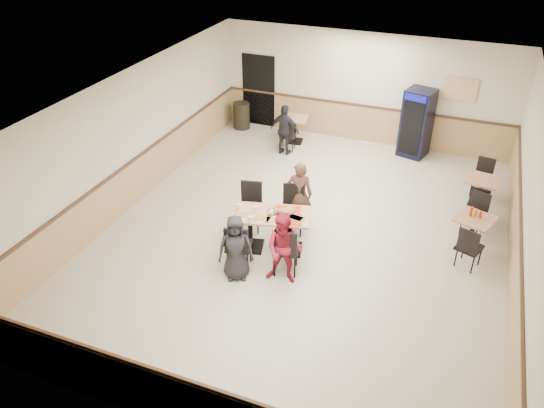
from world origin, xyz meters
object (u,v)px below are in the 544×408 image
at_px(back_table, 295,126).
at_px(trash_bin, 242,116).
at_px(diner_woman_left, 236,248).
at_px(lone_diner, 285,130).
at_px(side_table_far, 481,189).
at_px(pepsi_cooler, 417,123).
at_px(diner_woman_right, 284,249).
at_px(diner_man_opposite, 299,194).
at_px(main_table, 270,226).
at_px(side_table_near, 473,228).

height_order(back_table, trash_bin, trash_bin).
distance_m(diner_woman_left, lone_diner, 5.25).
bearing_deg(side_table_far, lone_diner, 168.92).
relative_size(back_table, pepsi_cooler, 0.42).
xyz_separation_m(lone_diner, back_table, (0.00, 0.82, -0.21)).
xyz_separation_m(diner_woman_right, side_table_far, (3.17, 3.97, -0.23)).
xyz_separation_m(diner_woman_left, side_table_far, (4.03, 4.18, -0.17)).
relative_size(back_table, trash_bin, 0.99).
relative_size(diner_man_opposite, trash_bin, 1.93).
distance_m(diner_man_opposite, trash_bin, 5.37).
distance_m(main_table, side_table_near, 3.98).
xyz_separation_m(diner_man_opposite, back_table, (-1.46, 3.91, -0.26)).
bearing_deg(diner_woman_left, side_table_far, 20.92).
bearing_deg(main_table, trash_bin, 105.26).
relative_size(diner_woman_left, pepsi_cooler, 0.73).
relative_size(main_table, diner_man_opposite, 1.14).
bearing_deg(side_table_far, back_table, 160.21).
distance_m(diner_man_opposite, lone_diner, 3.42).
bearing_deg(diner_woman_left, main_table, 51.13).
xyz_separation_m(main_table, diner_woman_left, (-0.25, -1.03, 0.10)).
xyz_separation_m(main_table, side_table_far, (3.78, 3.15, -0.07)).
bearing_deg(lone_diner, pepsi_cooler, -154.02).
height_order(side_table_near, trash_bin, trash_bin).
xyz_separation_m(main_table, back_table, (-1.21, 4.94, -0.07)).
distance_m(diner_woman_left, back_table, 6.05).
bearing_deg(side_table_near, diner_woman_left, -147.95).
xyz_separation_m(diner_woman_right, side_table_near, (3.10, 2.26, -0.22)).
distance_m(diner_man_opposite, side_table_far, 4.12).
distance_m(side_table_far, pepsi_cooler, 2.85).
distance_m(side_table_near, side_table_far, 1.71).
distance_m(pepsi_cooler, trash_bin, 5.01).
bearing_deg(diner_woman_right, trash_bin, 114.68).
relative_size(lone_diner, side_table_near, 1.57).
height_order(pepsi_cooler, trash_bin, pepsi_cooler).
relative_size(diner_woman_left, lone_diner, 0.95).
bearing_deg(diner_woman_left, side_table_near, 6.89).
bearing_deg(trash_bin, side_table_near, -29.87).
height_order(diner_woman_left, lone_diner, lone_diner).
bearing_deg(lone_diner, main_table, 111.57).
xyz_separation_m(lone_diner, trash_bin, (-1.78, 1.17, -0.30)).
xyz_separation_m(diner_woman_left, back_table, (-0.95, 5.98, -0.17)).
height_order(main_table, pepsi_cooler, pepsi_cooler).
relative_size(main_table, diner_woman_left, 1.29).
bearing_deg(trash_bin, main_table, -60.55).
xyz_separation_m(diner_woman_right, back_table, (-1.81, 5.76, -0.23)).
bearing_deg(main_table, back_table, 89.52).
height_order(diner_woman_left, back_table, diner_woman_left).
xyz_separation_m(side_table_near, back_table, (-4.91, 3.50, -0.01)).
distance_m(diner_man_opposite, back_table, 4.18).
height_order(diner_man_opposite, pepsi_cooler, pepsi_cooler).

